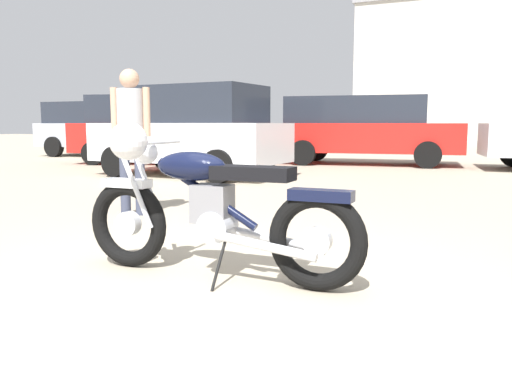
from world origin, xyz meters
TOP-DOWN VIEW (x-y plane):
  - ground_plane at (0.00, 0.00)m, footprint 80.00×80.00m
  - vintage_motorcycle at (-0.29, 0.18)m, footprint 2.08×0.73m
  - bystander at (-2.12, 2.19)m, footprint 0.45×0.30m
  - blue_hatchback_right at (-0.61, 10.77)m, footprint 4.74×2.06m
  - dark_sedan_left at (-8.85, 11.43)m, footprint 4.81×2.21m
  - pale_sedan_back at (-6.07, 9.21)m, footprint 4.10×2.25m
  - silver_sedan_mid at (-3.43, 6.48)m, footprint 4.11×2.27m
  - industrial_building at (4.13, 36.68)m, footprint 16.44×14.00m

SIDE VIEW (x-z plane):
  - ground_plane at x=0.00m, z-range 0.00..0.00m
  - vintage_motorcycle at x=-0.29m, z-range -0.04..1.03m
  - pale_sedan_back at x=-6.07m, z-range 0.03..1.81m
  - silver_sedan_mid at x=-3.43m, z-range 0.03..1.81m
  - blue_hatchback_right at x=-0.61m, z-range 0.07..1.81m
  - dark_sedan_left at x=-8.85m, z-range 0.07..1.81m
  - bystander at x=-2.12m, z-range 0.19..1.85m
  - industrial_building at x=4.13m, z-range 0.01..9.09m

